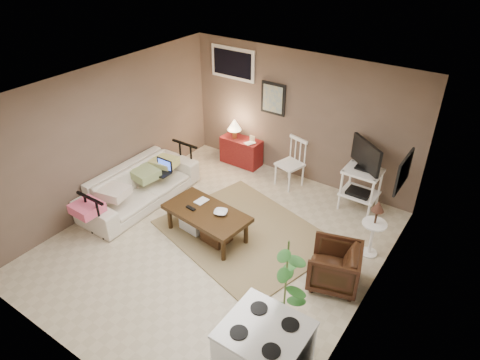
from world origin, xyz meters
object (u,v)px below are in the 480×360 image
Objects in this scene: coffee_table at (206,221)px; spindle_chair at (290,164)px; red_console at (241,149)px; side_table at (375,222)px; sofa at (139,181)px; tv_stand at (362,175)px; armchair at (334,265)px; potted_plant at (285,288)px.

spindle_chair reaches higher than coffee_table.
red_console is 3.36m from side_table.
side_table is (3.79, 0.94, 0.16)m from sofa.
sofa is 2.33× the size of red_console.
coffee_table is 1.48× the size of side_table.
tv_stand is (1.34, -0.02, 0.24)m from spindle_chair.
red_console is 1.00× the size of side_table.
red_console is 2.58m from tv_stand.
tv_stand is 1.89× the size of armchair.
coffee_table is 0.94× the size of potted_plant.
sofa reaches higher than armchair.
potted_plant reaches higher than tv_stand.
side_table is 2.05m from potted_plant.
coffee_table is at bearing -155.24° from side_table.
spindle_chair reaches higher than sofa.
armchair is at bearing -88.86° from sofa.
side_table is (0.58, -1.01, -0.09)m from tv_stand.
sofa is 1.73× the size of tv_stand.
red_console is 1.23m from spindle_chair.
red_console reaches higher than coffee_table.
potted_plant is at bearing -107.22° from sofa.
coffee_table is at bearing -101.57° from armchair.
potted_plant reaches higher than coffee_table.
armchair is (-0.21, -0.87, -0.25)m from side_table.
potted_plant is (-0.34, -2.01, 0.21)m from side_table.
side_table is 0.64× the size of potted_plant.
tv_stand is 1.34× the size of side_table.
spindle_chair is (1.87, 1.97, 0.00)m from sofa.
tv_stand reaches higher than coffee_table.
side_table is at bearing -59.92° from tv_stand.
potted_plant reaches higher than side_table.
armchair is (2.93, -2.05, 0.01)m from red_console.
spindle_chair is 1.37× the size of armchair.
spindle_chair is at bearing 179.12° from tv_stand.
side_table is at bearing -28.15° from spindle_chair.
spindle_chair is 0.62× the size of potted_plant.
coffee_table is 1.10× the size of tv_stand.
red_console is (0.66, 2.12, -0.10)m from sofa.
potted_plant is (1.91, -0.97, 0.51)m from coffee_table.
spindle_chair is 0.97× the size of side_table.
spindle_chair is 1.36m from tv_stand.
sofa is (-1.54, 0.10, 0.15)m from coffee_table.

